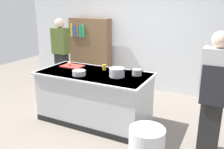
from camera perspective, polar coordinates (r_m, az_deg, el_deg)
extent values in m
plane|color=slate|center=(4.46, -4.10, -10.76)|extent=(10.00, 10.00, 0.00)
cube|color=silver|center=(5.89, 6.34, 11.16)|extent=(6.40, 0.12, 3.00)
cube|color=#B7BABF|center=(4.27, -4.22, -5.39)|extent=(1.90, 0.90, 0.90)
cube|color=#B7BABF|center=(4.13, -4.35, 0.21)|extent=(1.98, 0.98, 0.03)
cube|color=black|center=(4.10, -7.46, -12.68)|extent=(1.90, 0.01, 0.10)
cube|color=red|center=(4.58, -9.47, 1.98)|extent=(0.40, 0.28, 0.02)
sphere|color=tan|center=(4.61, -10.11, 2.65)|extent=(0.07, 0.07, 0.07)
cylinder|color=#B7BABF|center=(3.88, 1.17, 0.52)|extent=(0.25, 0.25, 0.15)
cube|color=black|center=(3.93, -0.66, 1.49)|extent=(0.04, 0.02, 0.01)
cube|color=black|center=(3.81, 3.07, 0.99)|extent=(0.04, 0.02, 0.01)
cylinder|color=#99999E|center=(3.98, 5.97, 0.52)|extent=(0.16, 0.16, 0.10)
cube|color=black|center=(4.00, 4.72, 1.19)|extent=(0.04, 0.02, 0.01)
cube|color=black|center=(3.94, 7.27, 0.86)|extent=(0.04, 0.02, 0.01)
cylinder|color=#B7BABF|center=(4.00, -7.88, 0.40)|extent=(0.22, 0.22, 0.08)
cylinder|color=yellow|center=(4.29, -1.83, 1.75)|extent=(0.07, 0.07, 0.10)
cylinder|color=silver|center=(3.17, 8.20, -17.30)|extent=(0.45, 0.45, 0.58)
cube|color=black|center=(3.68, 22.37, -10.46)|extent=(0.28, 0.20, 0.90)
cube|color=silver|center=(3.43, 23.73, 0.84)|extent=(0.38, 0.24, 0.60)
sphere|color=beige|center=(3.35, 24.55, 7.60)|extent=(0.22, 0.22, 0.22)
cube|color=#232328|center=(3.36, 23.23, -2.64)|extent=(0.34, 0.02, 0.54)
cube|color=black|center=(5.98, -11.78, 0.73)|extent=(0.28, 0.20, 0.90)
cube|color=#4B5C26|center=(5.82, -12.21, 7.85)|extent=(0.38, 0.24, 0.60)
sphere|color=beige|center=(5.77, -12.47, 11.87)|extent=(0.22, 0.22, 0.22)
cube|color=brown|center=(6.24, -5.17, 5.46)|extent=(1.10, 0.28, 1.70)
cube|color=yellow|center=(6.27, -9.59, 10.43)|extent=(0.05, 0.03, 0.33)
cube|color=#3351B7|center=(6.23, -8.92, 10.15)|extent=(0.09, 0.03, 0.27)
cube|color=brown|center=(6.17, -8.20, 9.97)|extent=(0.07, 0.03, 0.24)
cube|color=teal|center=(6.13, -7.57, 10.14)|extent=(0.06, 0.03, 0.28)
cube|color=green|center=(6.08, -6.92, 10.30)|extent=(0.07, 0.03, 0.32)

